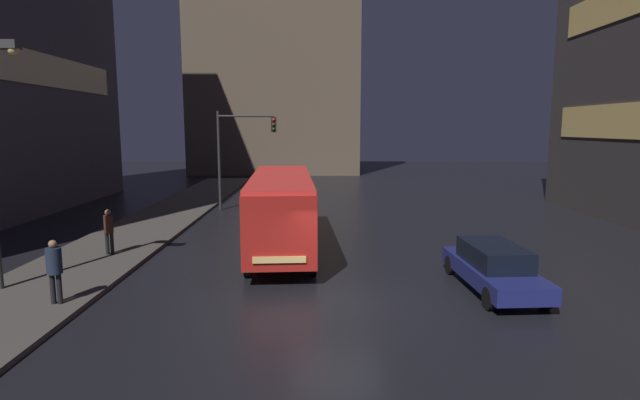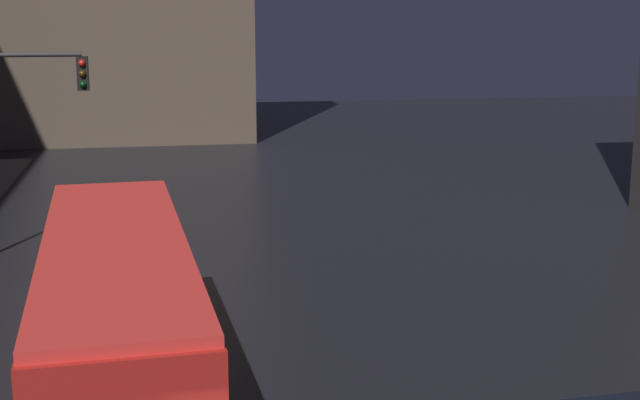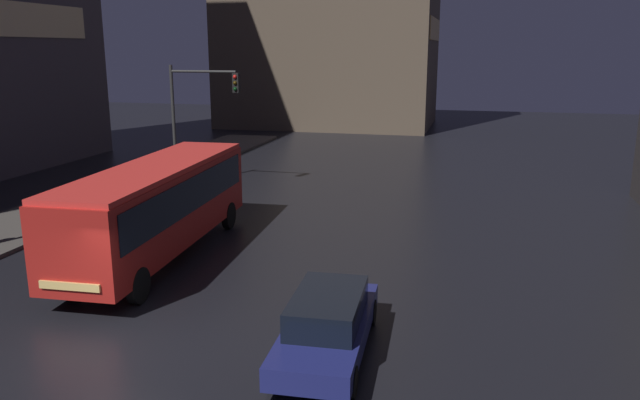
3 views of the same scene
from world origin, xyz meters
name	(u,v)px [view 2 (image 2 of 3)]	position (x,y,z in m)	size (l,w,h in m)	color
bus_near	(117,306)	(-2.03, 6.41, 1.90)	(2.95, 10.34, 3.08)	#AD1E19
traffic_light_main	(5,116)	(-5.21, 16.31, 4.05)	(3.53, 0.35, 5.94)	#2D2D2D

